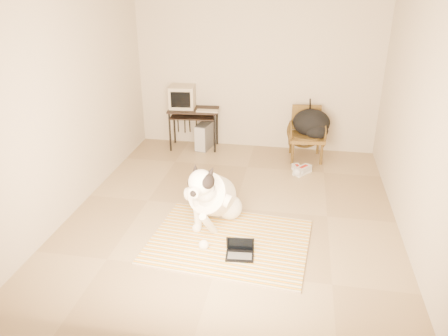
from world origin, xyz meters
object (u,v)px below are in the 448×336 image
(rattan_chair, at_px, (306,133))
(backpack, at_px, (312,124))
(pc_tower, at_px, (205,136))
(laptop, at_px, (240,251))
(crt_monitor, at_px, (182,97))
(dog, at_px, (213,197))
(computer_desk, at_px, (193,115))

(rattan_chair, bearing_deg, backpack, -4.68)
(pc_tower, height_order, backpack, backpack)
(laptop, distance_m, crt_monitor, 3.48)
(backpack, bearing_deg, dog, -116.91)
(computer_desk, xyz_separation_m, pc_tower, (0.19, 0.03, -0.37))
(laptop, bearing_deg, pc_tower, 108.96)
(dog, bearing_deg, crt_monitor, 112.25)
(laptop, xyz_separation_m, computer_desk, (-1.23, 3.00, 0.52))
(dog, distance_m, crt_monitor, 2.71)
(laptop, bearing_deg, computer_desk, 112.29)
(crt_monitor, relative_size, backpack, 0.76)
(pc_tower, relative_size, rattan_chair, 0.60)
(pc_tower, bearing_deg, backpack, -4.43)
(dog, distance_m, pc_tower, 2.50)
(dog, relative_size, crt_monitor, 2.83)
(crt_monitor, bearing_deg, backpack, -4.84)
(laptop, height_order, crt_monitor, crt_monitor)
(crt_monitor, height_order, rattan_chair, crt_monitor)
(computer_desk, height_order, backpack, backpack)
(dog, relative_size, backpack, 2.14)
(dog, distance_m, rattan_chair, 2.53)
(dog, distance_m, backpack, 2.56)
(crt_monitor, bearing_deg, rattan_chair, -4.84)
(rattan_chair, relative_size, backpack, 1.40)
(pc_tower, bearing_deg, laptop, -71.04)
(computer_desk, distance_m, rattan_chair, 1.90)
(dog, bearing_deg, computer_desk, 108.74)
(computer_desk, xyz_separation_m, rattan_chair, (1.89, -0.10, -0.18))
(backpack, bearing_deg, rattan_chair, 175.32)
(laptop, height_order, pc_tower, pc_tower)
(backpack, bearing_deg, laptop, -104.29)
(laptop, distance_m, rattan_chair, 2.99)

